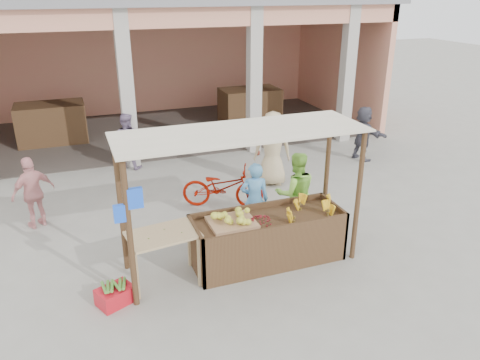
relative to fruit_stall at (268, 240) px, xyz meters
name	(u,v)px	position (x,y,z in m)	size (l,w,h in m)	color
ground	(240,265)	(-0.50, 0.00, -0.40)	(60.00, 60.00, 0.00)	gray
market_building	(144,47)	(-0.45, 8.93, 2.30)	(14.40, 6.40, 4.20)	tan
fruit_stall	(268,240)	(0.00, 0.00, 0.00)	(2.60, 0.95, 0.80)	#4A331D
stall_awning	(238,157)	(-0.51, 0.06, 1.58)	(4.09, 1.35, 2.39)	#4A331D
banana_heap	(312,207)	(0.82, -0.02, 0.50)	(1.14, 0.62, 0.21)	yellow
melon_tray	(232,219)	(-0.63, 0.05, 0.49)	(0.76, 0.66, 0.20)	#A87C56
berry_heap	(260,218)	(-0.17, -0.06, 0.48)	(0.49, 0.40, 0.16)	maroon
side_table	(163,241)	(-1.80, -0.01, 0.34)	(1.18, 0.87, 0.88)	tan
papaya_pile	(162,228)	(-1.80, -0.01, 0.58)	(0.67, 0.38, 0.19)	#46842B
red_crate	(115,296)	(-2.64, -0.32, -0.27)	(0.52, 0.37, 0.27)	red
plantain_bundle	(114,286)	(-2.64, -0.32, -0.09)	(0.39, 0.28, 0.08)	#4B8530
produce_sacks	(264,144)	(2.13, 5.19, -0.09)	(0.83, 0.51, 0.63)	maroon
vendor_blue	(255,198)	(0.12, 0.91, 0.39)	(0.60, 0.44, 1.59)	#5094CE
vendor_green	(296,191)	(0.91, 0.78, 0.46)	(0.83, 0.48, 1.72)	#92D94C
motorcycle	(223,186)	(-0.05, 2.33, 0.08)	(1.84, 0.63, 0.96)	#8E1002
shopper_b	(33,190)	(-3.80, 2.76, 0.38)	(0.92, 0.49, 1.56)	#D88E8D
shopper_c	(272,145)	(1.47, 3.13, 0.60)	(0.96, 0.62, 1.99)	tan
shopper_d	(363,132)	(4.51, 3.88, 0.39)	(1.46, 0.60, 1.58)	#454451
shopper_f	(127,138)	(-1.64, 5.45, 0.41)	(0.79, 0.45, 1.62)	gray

